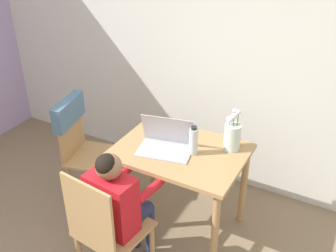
% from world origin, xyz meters
% --- Properties ---
extents(wall_back, '(6.40, 0.05, 2.50)m').
position_xyz_m(wall_back, '(0.00, 2.23, 1.25)').
color(wall_back, silver).
rests_on(wall_back, ground_plane).
extents(dining_table, '(0.91, 0.67, 0.71)m').
position_xyz_m(dining_table, '(0.17, 1.44, 0.60)').
color(dining_table, tan).
rests_on(dining_table, ground_plane).
extents(chair_occupied, '(0.44, 0.44, 0.91)m').
position_xyz_m(chair_occupied, '(0.02, 0.74, 0.46)').
color(chair_occupied, tan).
rests_on(chair_occupied, ground_plane).
extents(chair_spare, '(0.51, 0.49, 0.92)m').
position_xyz_m(chair_spare, '(-0.70, 1.38, 0.61)').
color(chair_spare, tan).
rests_on(chair_spare, ground_plane).
extents(person_seated, '(0.36, 0.45, 1.00)m').
position_xyz_m(person_seated, '(0.03, 0.87, 0.62)').
color(person_seated, red).
rests_on(person_seated, ground_plane).
extents(laptop, '(0.42, 0.32, 0.24)m').
position_xyz_m(laptop, '(0.08, 1.41, 0.77)').
color(laptop, '#B2B2B7').
rests_on(laptop, dining_table).
extents(flower_vase, '(0.12, 0.12, 0.31)m').
position_xyz_m(flower_vase, '(0.48, 1.63, 0.83)').
color(flower_vase, silver).
rests_on(flower_vase, dining_table).
extents(water_bottle, '(0.06, 0.06, 0.22)m').
position_xyz_m(water_bottle, '(0.27, 1.44, 0.82)').
color(water_bottle, silver).
rests_on(water_bottle, dining_table).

